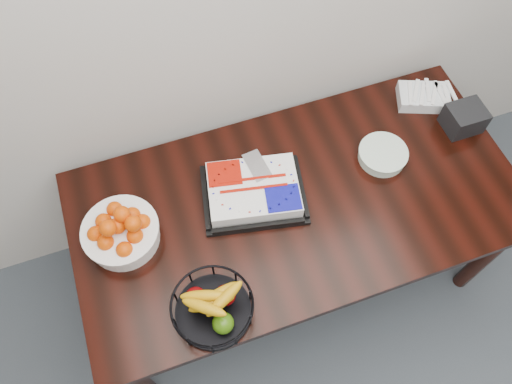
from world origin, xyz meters
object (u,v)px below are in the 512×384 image
object	(u,v)px
plate_stack	(382,155)
fruit_basket	(213,308)
table	(297,210)
cake_tray	(253,191)
tangerine_bowl	(120,230)
napkin_box	(464,118)

from	to	relation	value
plate_stack	fruit_basket	bearing A→B (deg)	-155.39
table	fruit_basket	xyz separation A→B (m)	(-0.45, -0.32, 0.15)
fruit_basket	table	bearing A→B (deg)	35.25
cake_tray	fruit_basket	xyz separation A→B (m)	(-0.29, -0.40, 0.03)
tangerine_bowl	plate_stack	world-z (taller)	tangerine_bowl
cake_tray	tangerine_bowl	distance (m)	0.53
cake_tray	plate_stack	world-z (taller)	cake_tray
plate_stack	napkin_box	xyz separation A→B (m)	(0.40, 0.04, 0.03)
table	napkin_box	xyz separation A→B (m)	(0.80, 0.11, 0.14)
table	napkin_box	size ratio (longest dim) A/B	11.71
cake_tray	table	bearing A→B (deg)	-26.86
tangerine_bowl	napkin_box	world-z (taller)	tangerine_bowl
cake_tray	plate_stack	xyz separation A→B (m)	(0.56, -0.01, -0.01)
cake_tray	napkin_box	distance (m)	0.96
table	plate_stack	bearing A→B (deg)	10.07
tangerine_bowl	fruit_basket	bearing A→B (deg)	-58.51
tangerine_bowl	fruit_basket	size ratio (longest dim) A/B	1.00
cake_tray	napkin_box	world-z (taller)	napkin_box
fruit_basket	plate_stack	bearing A→B (deg)	24.61
table	plate_stack	size ratio (longest dim) A/B	8.81
table	tangerine_bowl	size ratio (longest dim) A/B	6.22
cake_tray	fruit_basket	size ratio (longest dim) A/B	1.60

